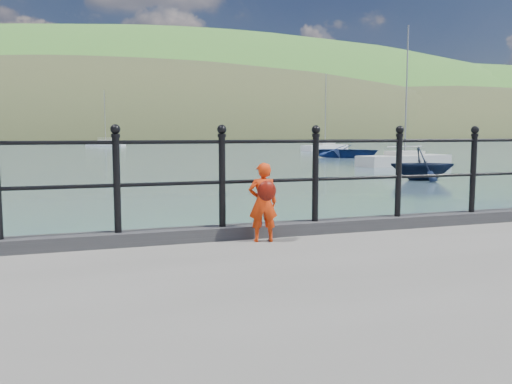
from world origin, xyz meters
name	(u,v)px	position (x,y,z in m)	size (l,w,h in m)	color
ground	(266,311)	(0.00, 0.00, 0.00)	(600.00, 600.00, 0.00)	#2D4251
kerb	(270,230)	(0.00, -0.15, 1.07)	(60.00, 0.30, 0.15)	#28282B
railing	(270,168)	(0.00, -0.15, 1.82)	(18.11, 0.11, 1.20)	black
far_shore	(166,187)	(38.34, 239.41, -22.57)	(830.00, 200.00, 156.00)	#333A21
child	(263,201)	(-0.20, -0.46, 1.47)	(0.37, 0.32, 0.91)	#ED360B
launch_blue	(348,151)	(21.23, 37.11, 0.58)	(4.01, 5.62, 1.16)	navy
launch_navy	(422,164)	(13.40, 15.33, 0.78)	(2.56, 2.96, 1.56)	black
sailboat_far	(325,148)	(27.65, 54.80, 0.34)	(6.96, 4.24, 9.60)	white
sailboat_near	(404,161)	(19.27, 25.43, 0.34)	(7.26, 3.16, 9.55)	beige
sailboat_deep	(106,144)	(3.37, 89.60, 0.34)	(6.57, 4.98, 9.55)	white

